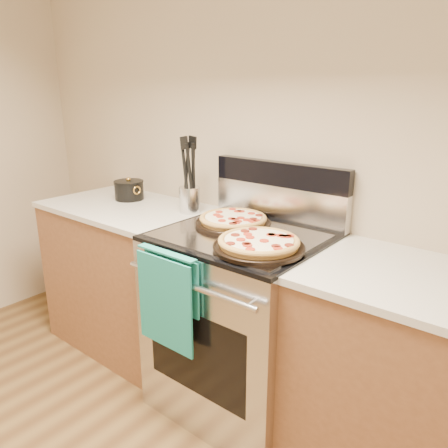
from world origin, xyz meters
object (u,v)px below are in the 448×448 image
Objects in this scene: utensil_crock at (190,200)px; pepperoni_pizza_front at (259,244)px; range_body at (241,324)px; saucepan at (129,191)px; pepperoni_pizza_back at (233,220)px.

pepperoni_pizza_front is at bearing -23.19° from utensil_crock.
utensil_crock reaches higher than range_body.
saucepan reaches higher than range_body.
utensil_crock is at bearing 162.44° from range_body.
pepperoni_pizza_back is 0.87m from saucepan.
range_body is 2.44× the size of pepperoni_pizza_back.
range_body is 1.11m from saucepan.
range_body is 2.36× the size of pepperoni_pizza_front.
utensil_crock is (-0.37, 0.08, 0.03)m from pepperoni_pizza_back.
saucepan is at bearing -177.67° from utensil_crock.
pepperoni_pizza_back is 0.97× the size of pepperoni_pizza_front.
utensil_crock reaches higher than pepperoni_pizza_back.
pepperoni_pizza_back reaches higher than range_body.
pepperoni_pizza_front is 2.16× the size of saucepan.
pepperoni_pizza_back is at bearing 145.40° from pepperoni_pizza_front.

